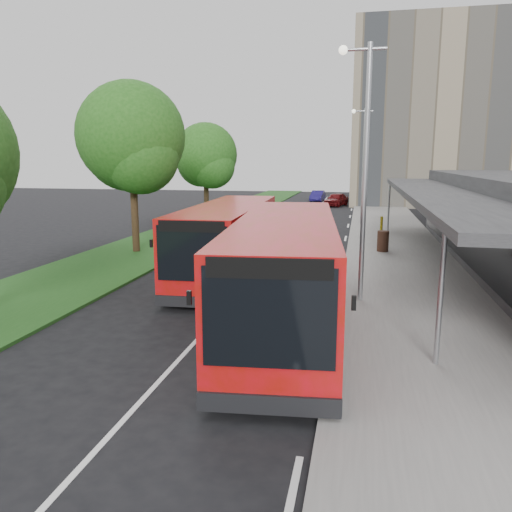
{
  "coord_description": "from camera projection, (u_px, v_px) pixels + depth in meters",
  "views": [
    {
      "loc": [
        4.09,
        -14.22,
        4.69
      ],
      "look_at": [
        0.72,
        1.88,
        1.5
      ],
      "focal_mm": 35.0,
      "sensor_mm": 36.0,
      "label": 1
    }
  ],
  "objects": [
    {
      "name": "ground",
      "position": [
        221.0,
        314.0,
        15.38
      ],
      "size": [
        120.0,
        120.0,
        0.0
      ],
      "primitive_type": "plane",
      "color": "black",
      "rests_on": "ground"
    },
    {
      "name": "lane_centre_line",
      "position": [
        289.0,
        239.0,
        29.8
      ],
      "size": [
        0.12,
        70.0,
        0.01
      ],
      "primitive_type": "cube",
      "color": "silver",
      "rests_on": "ground"
    },
    {
      "name": "kerb_dashes",
      "position": [
        347.0,
        231.0,
        32.98
      ],
      "size": [
        0.12,
        56.0,
        0.01
      ],
      "color": "silver",
      "rests_on": "ground"
    },
    {
      "name": "lamp_post_near",
      "position": [
        363.0,
        159.0,
        15.58
      ],
      "size": [
        1.44,
        0.28,
        8.0
      ],
      "color": "#9A9EA3",
      "rests_on": "pavement"
    },
    {
      "name": "tree_mid",
      "position": [
        132.0,
        143.0,
        24.45
      ],
      "size": [
        5.26,
        5.26,
        8.46
      ],
      "color": "black",
      "rests_on": "ground"
    },
    {
      "name": "pavement",
      "position": [
        388.0,
        230.0,
        33.38
      ],
      "size": [
        5.0,
        80.0,
        0.15
      ],
      "primitive_type": "cube",
      "color": "slate",
      "rests_on": "ground"
    },
    {
      "name": "litter_bin",
      "position": [
        383.0,
        241.0,
        25.0
      ],
      "size": [
        0.66,
        0.66,
        1.03
      ],
      "primitive_type": "cylinder",
      "rotation": [
        0.0,
        0.0,
        0.17
      ],
      "color": "#392117",
      "rests_on": "pavement"
    },
    {
      "name": "car_near",
      "position": [
        336.0,
        199.0,
        50.86
      ],
      "size": [
        2.69,
        4.27,
        1.36
      ],
      "primitive_type": "imported",
      "rotation": [
        0.0,
        0.0,
        -0.29
      ],
      "color": "#5D0D10",
      "rests_on": "ground"
    },
    {
      "name": "bus_main",
      "position": [
        286.0,
        272.0,
        13.93
      ],
      "size": [
        3.77,
        11.13,
        3.1
      ],
      "rotation": [
        0.0,
        0.0,
        0.09
      ],
      "color": "red",
      "rests_on": "ground"
    },
    {
      "name": "grass_verge",
      "position": [
        203.0,
        225.0,
        36.0
      ],
      "size": [
        5.0,
        80.0,
        0.1
      ],
      "primitive_type": "cube",
      "color": "#194716",
      "rests_on": "ground"
    },
    {
      "name": "tree_far",
      "position": [
        206.0,
        159.0,
        36.12
      ],
      "size": [
        4.57,
        4.57,
        7.32
      ],
      "color": "black",
      "rests_on": "ground"
    },
    {
      "name": "bus_second",
      "position": [
        229.0,
        240.0,
        20.06
      ],
      "size": [
        3.08,
        10.43,
        2.92
      ],
      "rotation": [
        0.0,
        0.0,
        0.04
      ],
      "color": "red",
      "rests_on": "ground"
    },
    {
      "name": "car_far",
      "position": [
        318.0,
        196.0,
        56.37
      ],
      "size": [
        1.55,
        3.82,
        1.23
      ],
      "primitive_type": "imported",
      "rotation": [
        0.0,
        0.0,
        -0.07
      ],
      "color": "navy",
      "rests_on": "ground"
    },
    {
      "name": "bollard",
      "position": [
        381.0,
        225.0,
        31.16
      ],
      "size": [
        0.2,
        0.2,
        1.05
      ],
      "primitive_type": "cylinder",
      "rotation": [
        0.0,
        0.0,
        -0.19
      ],
      "color": "yellow",
      "rests_on": "pavement"
    },
    {
      "name": "office_block",
      "position": [
        462.0,
        117.0,
        51.21
      ],
      "size": [
        22.0,
        12.0,
        18.0
      ],
      "primitive_type": "cube",
      "color": "gray",
      "rests_on": "ground"
    },
    {
      "name": "lamp_post_far",
      "position": [
        362.0,
        159.0,
        34.8
      ],
      "size": [
        1.44,
        0.28,
        8.0
      ],
      "color": "#9A9EA3",
      "rests_on": "pavement"
    }
  ]
}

